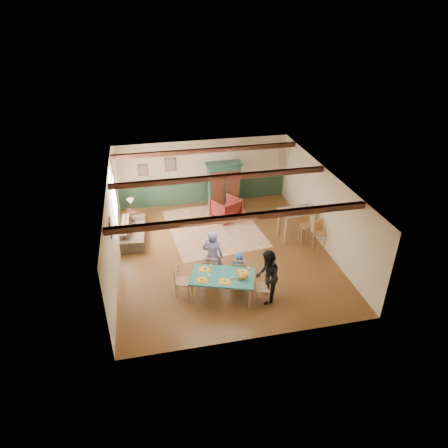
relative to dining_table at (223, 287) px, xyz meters
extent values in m
plane|color=#503016|center=(0.49, 2.24, -0.37)|extent=(8.00, 8.00, 0.00)
cube|color=beige|center=(0.49, 6.24, 0.98)|extent=(7.00, 0.02, 2.70)
cube|color=beige|center=(-3.01, 2.24, 0.98)|extent=(0.02, 8.00, 2.70)
cube|color=beige|center=(3.99, 2.24, 0.98)|extent=(0.02, 8.00, 2.70)
cube|color=white|center=(0.49, 2.24, 2.33)|extent=(7.00, 8.00, 0.02)
cube|color=#1C3424|center=(0.49, 6.22, 0.08)|extent=(6.95, 0.03, 0.90)
cube|color=#34170E|center=(0.49, -0.06, 2.24)|extent=(6.95, 0.16, 0.16)
cube|color=#34170E|center=(0.49, 2.64, 2.24)|extent=(6.95, 0.16, 0.16)
cube|color=#34170E|center=(0.49, 5.24, 2.24)|extent=(6.95, 0.16, 0.16)
imported|color=#6C5D9F|center=(-0.12, 0.89, 0.49)|extent=(0.73, 0.59, 1.72)
imported|color=black|center=(1.18, -0.40, 0.45)|extent=(0.85, 0.96, 1.65)
imported|color=#2A55A8|center=(0.64, 0.63, 0.13)|extent=(0.57, 0.46, 1.00)
cube|color=beige|center=(0.48, 3.95, -0.37)|extent=(3.61, 4.14, 0.01)
cube|color=#122D22|center=(1.21, 5.53, 0.61)|extent=(1.40, 0.58, 1.96)
imported|color=#420D0E|center=(1.08, 4.57, 0.07)|extent=(1.29, 1.30, 0.88)
imported|color=#3A2F24|center=(-2.46, 3.86, -0.07)|extent=(0.96, 2.15, 0.61)
camera|label=1|loc=(-1.85, -8.84, 7.20)|focal=32.00mm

